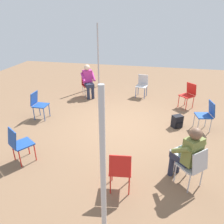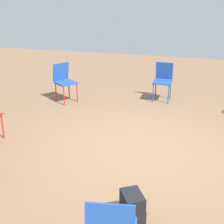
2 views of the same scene
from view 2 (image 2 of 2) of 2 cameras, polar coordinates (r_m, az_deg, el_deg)
The scene contains 4 objects.
ground_plane at distance 4.90m, azimuth 4.85°, elevation -7.12°, with size 15.41×15.41×0.00m, color brown.
chair_east at distance 7.10m, azimuth 9.34°, elevation 6.04°, with size 0.44×0.40×0.85m.
chair_northeast at distance 7.03m, azimuth -8.75°, elevation 5.90°, with size 0.57×0.58×0.85m.
backpack_near_laptop_user at distance 3.47m, azimuth 3.70°, elevation -17.44°, with size 0.34×0.32×0.36m.
Camera 2 is at (-4.24, -0.85, 2.32)m, focal length 50.00 mm.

